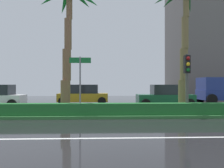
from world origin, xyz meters
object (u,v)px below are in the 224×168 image
object	(u,v)px
car_in_traffic_third	(165,96)
car_in_traffic_second	(84,95)
palm_tree_centre_left	(69,11)
palm_tree_centre	(185,7)
traffic_signal_median_right	(187,73)
street_name_sign	(80,78)

from	to	relation	value
car_in_traffic_third	car_in_traffic_second	bearing A→B (deg)	-21.47
palm_tree_centre_left	palm_tree_centre	distance (m)	6.87
traffic_signal_median_right	palm_tree_centre_left	bearing A→B (deg)	166.29
traffic_signal_median_right	car_in_traffic_third	xyz separation A→B (m)	(0.36, 5.56, -1.53)
car_in_traffic_second	palm_tree_centre	bearing A→B (deg)	133.44
palm_tree_centre_left	traffic_signal_median_right	xyz separation A→B (m)	(6.49, -1.58, -3.74)
car_in_traffic_third	street_name_sign	bearing A→B (deg)	44.15
palm_tree_centre_left	traffic_signal_median_right	bearing A→B (deg)	-13.71
car_in_traffic_third	palm_tree_centre	bearing A→B (deg)	90.07
traffic_signal_median_right	street_name_sign	distance (m)	5.68
palm_tree_centre	car_in_traffic_third	world-z (taller)	palm_tree_centre
palm_tree_centre_left	car_in_traffic_second	size ratio (longest dim) A/B	1.82
traffic_signal_median_right	street_name_sign	size ratio (longest dim) A/B	1.07
palm_tree_centre	car_in_traffic_third	size ratio (longest dim) A/B	1.85
traffic_signal_median_right	car_in_traffic_second	bearing A→B (deg)	127.22
traffic_signal_median_right	palm_tree_centre	bearing A→B (deg)	73.55
street_name_sign	traffic_signal_median_right	bearing A→B (deg)	2.88
palm_tree_centre_left	palm_tree_centre	world-z (taller)	palm_tree_centre
palm_tree_centre	car_in_traffic_third	xyz separation A→B (m)	(-0.01, 4.33, -5.49)
palm_tree_centre	street_name_sign	size ratio (longest dim) A/B	2.65
palm_tree_centre_left	palm_tree_centre	bearing A→B (deg)	-2.99
traffic_signal_median_right	car_in_traffic_third	world-z (taller)	traffic_signal_median_right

